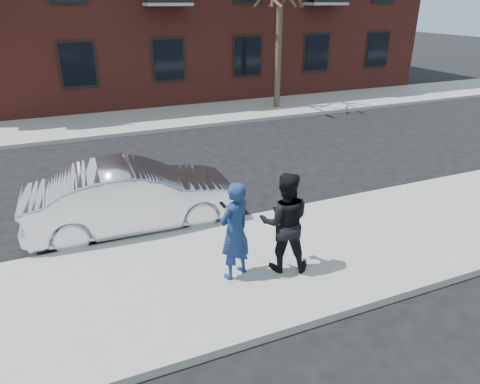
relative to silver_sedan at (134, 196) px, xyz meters
name	(u,v)px	position (x,y,z in m)	size (l,w,h in m)	color
ground	(326,245)	(3.44, -2.30, -0.74)	(100.00, 100.00, 0.00)	black
near_sidewalk	(334,248)	(3.44, -2.55, -0.67)	(50.00, 3.50, 0.15)	gray
near_curb	(290,211)	(3.44, -0.75, -0.67)	(50.00, 0.10, 0.15)	#999691
far_sidewalk	(180,116)	(3.44, 8.95, -0.67)	(50.00, 3.50, 0.15)	gray
far_curb	(192,127)	(3.44, 7.15, -0.67)	(50.00, 0.10, 0.15)	#999691
silver_sedan	(134,196)	(0.00, 0.00, 0.00)	(1.57, 4.49, 1.48)	silver
man_hoodie	(235,231)	(1.23, -2.73, 0.30)	(0.76, 0.65, 1.77)	navy
man_peacoat	(285,222)	(2.12, -2.84, 0.33)	(1.10, 0.99, 1.84)	black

